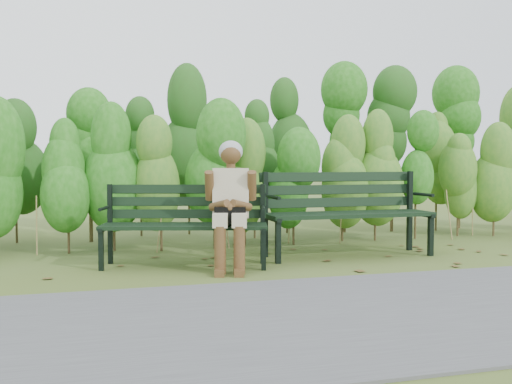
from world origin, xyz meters
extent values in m
plane|color=#49581E|center=(0.00, 0.00, 0.00)|extent=(80.00, 80.00, 0.00)
cube|color=#474749|center=(0.00, -2.20, 0.01)|extent=(60.00, 2.50, 0.01)
cylinder|color=#47381E|center=(-2.75, 1.30, 0.40)|extent=(0.03, 0.03, 0.80)
ellipsoid|color=#1C6712|center=(-2.75, 1.30, 1.04)|extent=(0.64, 0.64, 1.44)
cylinder|color=#47381E|center=(-2.14, 1.30, 0.40)|extent=(0.03, 0.03, 0.80)
ellipsoid|color=#1C6712|center=(-2.14, 1.30, 1.04)|extent=(0.64, 0.64, 1.44)
cylinder|color=#47381E|center=(-1.53, 1.30, 0.40)|extent=(0.03, 0.03, 0.80)
ellipsoid|color=#1C6712|center=(-1.53, 1.30, 1.04)|extent=(0.64, 0.64, 1.44)
cylinder|color=#47381E|center=(-0.92, 1.30, 0.40)|extent=(0.03, 0.03, 0.80)
ellipsoid|color=#1C6712|center=(-0.92, 1.30, 1.04)|extent=(0.64, 0.64, 1.44)
cylinder|color=#47381E|center=(-0.31, 1.30, 0.40)|extent=(0.03, 0.03, 0.80)
ellipsoid|color=#1C6712|center=(-0.31, 1.30, 1.04)|extent=(0.64, 0.64, 1.44)
cylinder|color=#47381E|center=(0.31, 1.30, 0.40)|extent=(0.03, 0.03, 0.80)
ellipsoid|color=#1C6712|center=(0.31, 1.30, 1.04)|extent=(0.64, 0.64, 1.44)
cylinder|color=#47381E|center=(0.92, 1.30, 0.40)|extent=(0.03, 0.03, 0.80)
ellipsoid|color=#1C6712|center=(0.92, 1.30, 1.04)|extent=(0.64, 0.64, 1.44)
cylinder|color=#47381E|center=(1.53, 1.30, 0.40)|extent=(0.03, 0.03, 0.80)
ellipsoid|color=#1C6712|center=(1.53, 1.30, 1.04)|extent=(0.64, 0.64, 1.44)
cylinder|color=#47381E|center=(2.14, 1.30, 0.40)|extent=(0.03, 0.03, 0.80)
ellipsoid|color=#1C6712|center=(2.14, 1.30, 1.04)|extent=(0.64, 0.64, 1.44)
cylinder|color=#47381E|center=(2.75, 1.30, 0.40)|extent=(0.03, 0.03, 0.80)
ellipsoid|color=#1C6712|center=(2.75, 1.30, 1.04)|extent=(0.64, 0.64, 1.44)
cylinder|color=#47381E|center=(3.36, 1.30, 0.40)|extent=(0.03, 0.03, 0.80)
ellipsoid|color=#1C6712|center=(3.36, 1.30, 1.04)|extent=(0.64, 0.64, 1.44)
cylinder|color=#47381E|center=(3.98, 1.30, 0.40)|extent=(0.03, 0.03, 0.80)
ellipsoid|color=#1C6712|center=(3.98, 1.30, 1.04)|extent=(0.64, 0.64, 1.44)
cylinder|color=#47381E|center=(-2.69, 2.30, 0.55)|extent=(0.04, 0.04, 1.10)
ellipsoid|color=#2B531C|center=(-2.69, 2.30, 1.43)|extent=(0.70, 0.70, 1.98)
cylinder|color=#47381E|center=(-1.92, 2.30, 0.55)|extent=(0.04, 0.04, 1.10)
ellipsoid|color=#2B531C|center=(-1.92, 2.30, 1.43)|extent=(0.70, 0.70, 1.98)
cylinder|color=#47381E|center=(-1.15, 2.30, 0.55)|extent=(0.04, 0.04, 1.10)
ellipsoid|color=#2B531C|center=(-1.15, 2.30, 1.43)|extent=(0.70, 0.70, 1.98)
cylinder|color=#47381E|center=(-0.38, 2.30, 0.55)|extent=(0.04, 0.04, 1.10)
ellipsoid|color=#2B531C|center=(-0.38, 2.30, 1.43)|extent=(0.70, 0.70, 1.98)
cylinder|color=#47381E|center=(0.38, 2.30, 0.55)|extent=(0.04, 0.04, 1.10)
ellipsoid|color=#2B531C|center=(0.38, 2.30, 1.43)|extent=(0.70, 0.70, 1.98)
cylinder|color=#47381E|center=(1.15, 2.30, 0.55)|extent=(0.04, 0.04, 1.10)
ellipsoid|color=#2B531C|center=(1.15, 2.30, 1.43)|extent=(0.70, 0.70, 1.98)
cylinder|color=#47381E|center=(1.92, 2.30, 0.55)|extent=(0.04, 0.04, 1.10)
ellipsoid|color=#2B531C|center=(1.92, 2.30, 1.43)|extent=(0.70, 0.70, 1.98)
cylinder|color=#47381E|center=(2.69, 2.30, 0.55)|extent=(0.04, 0.04, 1.10)
ellipsoid|color=#2B531C|center=(2.69, 2.30, 1.43)|extent=(0.70, 0.70, 1.98)
cylinder|color=#47381E|center=(3.46, 2.30, 0.55)|extent=(0.04, 0.04, 1.10)
ellipsoid|color=#2B531C|center=(3.46, 2.30, 1.43)|extent=(0.70, 0.70, 1.98)
cylinder|color=#47381E|center=(4.22, 2.30, 0.55)|extent=(0.04, 0.04, 1.10)
ellipsoid|color=#2B531C|center=(4.22, 2.30, 1.43)|extent=(0.70, 0.70, 1.98)
cylinder|color=#47381E|center=(4.99, 2.30, 0.55)|extent=(0.04, 0.04, 1.10)
ellipsoid|color=#2B531C|center=(4.99, 2.30, 1.43)|extent=(0.70, 0.70, 1.98)
cube|color=brown|center=(-1.22, -1.00, 0.00)|extent=(0.11, 0.11, 0.01)
cube|color=brown|center=(2.91, 0.11, 0.00)|extent=(0.11, 0.11, 0.01)
cube|color=brown|center=(-1.18, -0.44, 0.00)|extent=(0.10, 0.11, 0.01)
cube|color=brown|center=(-1.48, 0.81, 0.00)|extent=(0.10, 0.09, 0.01)
cube|color=brown|center=(-1.31, 0.48, 0.00)|extent=(0.10, 0.09, 0.01)
cube|color=brown|center=(-2.47, 0.49, 0.00)|extent=(0.11, 0.11, 0.01)
cube|color=brown|center=(1.48, 0.90, 0.00)|extent=(0.11, 0.10, 0.01)
cube|color=brown|center=(-2.31, 0.52, 0.00)|extent=(0.11, 0.10, 0.01)
cube|color=brown|center=(-2.43, -0.07, 0.00)|extent=(0.11, 0.10, 0.01)
cube|color=brown|center=(1.83, 0.39, 0.00)|extent=(0.10, 0.11, 0.01)
cube|color=brown|center=(-1.94, -1.11, 0.00)|extent=(0.11, 0.11, 0.01)
cube|color=brown|center=(-1.69, -0.18, 0.00)|extent=(0.09, 0.10, 0.01)
cube|color=brown|center=(-0.60, -0.52, 0.00)|extent=(0.11, 0.10, 0.01)
cube|color=brown|center=(1.07, -0.96, 0.00)|extent=(0.11, 0.09, 0.01)
cube|color=brown|center=(1.85, -0.66, 0.00)|extent=(0.11, 0.11, 0.01)
cube|color=brown|center=(-1.09, -0.14, 0.00)|extent=(0.10, 0.11, 0.01)
cube|color=brown|center=(0.01, 0.49, 0.00)|extent=(0.11, 0.11, 0.01)
cube|color=brown|center=(-2.26, 0.10, 0.00)|extent=(0.09, 0.10, 0.01)
cube|color=brown|center=(0.27, -0.86, 0.00)|extent=(0.11, 0.11, 0.01)
cube|color=brown|center=(0.20, -0.11, 0.00)|extent=(0.11, 0.11, 0.01)
cube|color=brown|center=(0.12, 0.46, 0.00)|extent=(0.11, 0.10, 0.01)
cube|color=brown|center=(1.17, 0.26, 0.00)|extent=(0.11, 0.11, 0.01)
cube|color=brown|center=(1.28, -0.38, 0.00)|extent=(0.11, 0.11, 0.01)
cube|color=brown|center=(-1.49, -0.41, 0.00)|extent=(0.09, 0.11, 0.01)
cube|color=brown|center=(-1.72, 0.46, 0.00)|extent=(0.11, 0.11, 0.01)
cube|color=brown|center=(-1.78, -0.48, 0.00)|extent=(0.10, 0.08, 0.01)
cube|color=brown|center=(1.61, 0.14, 0.00)|extent=(0.09, 0.11, 0.01)
cube|color=brown|center=(1.00, -0.63, 0.00)|extent=(0.11, 0.11, 0.01)
cube|color=brown|center=(0.69, 0.96, 0.00)|extent=(0.07, 0.09, 0.01)
cube|color=black|center=(-0.91, -0.13, 0.43)|extent=(1.67, 0.55, 0.04)
cube|color=black|center=(-0.88, -0.01, 0.43)|extent=(1.67, 0.55, 0.04)
cube|color=black|center=(-0.84, 0.10, 0.43)|extent=(1.67, 0.55, 0.04)
cube|color=black|center=(-0.81, 0.21, 0.43)|extent=(1.67, 0.55, 0.04)
cube|color=black|center=(-0.79, 0.30, 0.53)|extent=(1.65, 0.51, 0.10)
cube|color=black|center=(-0.79, 0.31, 0.66)|extent=(1.65, 0.51, 0.10)
cube|color=black|center=(-0.78, 0.33, 0.79)|extent=(1.65, 0.51, 0.10)
cube|color=black|center=(-1.69, 0.08, 0.21)|extent=(0.06, 0.06, 0.43)
cube|color=black|center=(-1.59, 0.47, 0.43)|extent=(0.06, 0.06, 0.85)
cube|color=black|center=(-1.64, 0.26, 0.41)|extent=(0.17, 0.47, 0.04)
cylinder|color=black|center=(-1.66, 0.21, 0.61)|extent=(0.13, 0.35, 0.03)
cube|color=black|center=(-0.13, -0.36, 0.21)|extent=(0.06, 0.06, 0.43)
cube|color=black|center=(-0.02, 0.04, 0.43)|extent=(0.06, 0.06, 0.85)
cube|color=black|center=(-0.08, -0.17, 0.41)|extent=(0.17, 0.47, 0.04)
cylinder|color=black|center=(-0.09, -0.22, 0.61)|extent=(0.13, 0.35, 0.03)
cube|color=black|center=(1.06, -0.02, 0.49)|extent=(1.94, 0.12, 0.04)
cube|color=black|center=(1.06, 0.12, 0.49)|extent=(1.94, 0.12, 0.04)
cube|color=black|center=(1.06, 0.25, 0.49)|extent=(1.94, 0.12, 0.04)
cube|color=black|center=(1.06, 0.39, 0.49)|extent=(1.94, 0.12, 0.04)
cube|color=black|center=(1.06, 0.49, 0.60)|extent=(1.94, 0.06, 0.11)
cube|color=black|center=(1.06, 0.50, 0.76)|extent=(1.94, 0.06, 0.11)
cube|color=black|center=(1.06, 0.52, 0.91)|extent=(1.94, 0.06, 0.11)
cube|color=black|center=(0.13, -0.03, 0.24)|extent=(0.05, 0.05, 0.49)
cube|color=black|center=(0.13, 0.43, 0.49)|extent=(0.05, 0.05, 0.97)
cube|color=black|center=(0.13, 0.19, 0.46)|extent=(0.05, 0.54, 0.04)
cylinder|color=black|center=(0.13, 0.13, 0.70)|extent=(0.04, 0.41, 0.04)
cube|color=black|center=(1.99, -0.03, 0.24)|extent=(0.05, 0.05, 0.49)
cube|color=black|center=(1.99, 0.44, 0.49)|extent=(0.05, 0.05, 0.97)
cube|color=black|center=(1.99, 0.19, 0.46)|extent=(0.05, 0.54, 0.04)
cylinder|color=black|center=(1.99, 0.13, 0.70)|extent=(0.04, 0.41, 0.04)
cube|color=beige|center=(-0.55, -0.27, 0.52)|extent=(0.26, 0.46, 0.13)
cube|color=beige|center=(-0.37, -0.32, 0.52)|extent=(0.26, 0.46, 0.13)
cylinder|color=brown|center=(-0.59, -0.44, 0.23)|extent=(0.14, 0.14, 0.47)
cylinder|color=brown|center=(-0.41, -0.49, 0.23)|extent=(0.14, 0.14, 0.47)
cube|color=brown|center=(-0.61, -0.52, 0.03)|extent=(0.14, 0.22, 0.06)
cube|color=brown|center=(-0.44, -0.57, 0.03)|extent=(0.14, 0.22, 0.06)
cube|color=beige|center=(-0.38, -0.02, 0.76)|extent=(0.43, 0.35, 0.54)
cylinder|color=brown|center=(-0.39, -0.04, 1.04)|extent=(0.09, 0.09, 0.10)
sphere|color=brown|center=(-0.39, -0.05, 1.17)|extent=(0.22, 0.22, 0.22)
ellipsoid|color=gray|center=(-0.38, -0.03, 1.20)|extent=(0.25, 0.24, 0.23)
cylinder|color=brown|center=(-0.61, -0.05, 0.84)|extent=(0.15, 0.23, 0.32)
cylinder|color=brown|center=(-0.19, -0.16, 0.84)|extent=(0.15, 0.23, 0.32)
cylinder|color=brown|center=(-0.54, -0.21, 0.65)|extent=(0.18, 0.29, 0.14)
cylinder|color=brown|center=(-0.34, -0.26, 0.65)|extent=(0.27, 0.23, 0.14)
sphere|color=brown|center=(-0.46, -0.29, 0.63)|extent=(0.11, 0.11, 0.11)
cube|color=black|center=(-0.45, -0.28, 0.56)|extent=(0.33, 0.20, 0.17)
camera|label=1|loc=(-1.87, -6.05, 1.10)|focal=42.00mm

